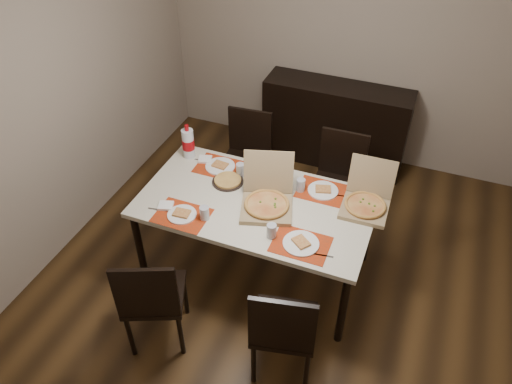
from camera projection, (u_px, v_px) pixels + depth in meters
ground at (277, 273)px, 4.30m from camera, size 3.80×4.00×0.02m
room_walls at (305, 64)px, 3.49m from camera, size 3.84×4.02×2.62m
sideboard at (335, 125)px, 5.27m from camera, size 1.50×0.40×0.90m
dining_table at (256, 208)px, 3.90m from camera, size 1.80×1.00×0.75m
chair_near_left at (152, 297)px, 3.45m from camera, size 0.55×0.55×0.93m
chair_near_right at (283, 328)px, 3.25m from camera, size 0.50×0.50×0.93m
chair_far_left at (246, 154)px, 4.75m from camera, size 0.45×0.45×0.93m
chair_far_right at (338, 178)px, 4.47m from camera, size 0.43×0.43×0.93m
setting_near_left at (186, 213)px, 3.72m from camera, size 0.49×0.30×0.11m
setting_near_right at (293, 240)px, 3.51m from camera, size 0.50×0.30×0.11m
setting_far_left at (223, 166)px, 4.17m from camera, size 0.49×0.30×0.11m
setting_far_right at (317, 189)px, 3.94m from camera, size 0.46×0.30×0.11m
napkin_loose at (267, 203)px, 3.83m from camera, size 0.16×0.16×0.02m
pizza_box_center at (267, 200)px, 3.78m from camera, size 0.49×0.52×0.38m
pizza_box_right at (366, 202)px, 3.77m from camera, size 0.36×0.39×0.35m
faina_plate at (228, 181)px, 4.03m from camera, size 0.26×0.26×0.03m
dip_bowl at (278, 194)px, 3.91m from camera, size 0.13×0.13×0.03m
soda_bottle at (188, 143)px, 4.24m from camera, size 0.11×0.11×0.31m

